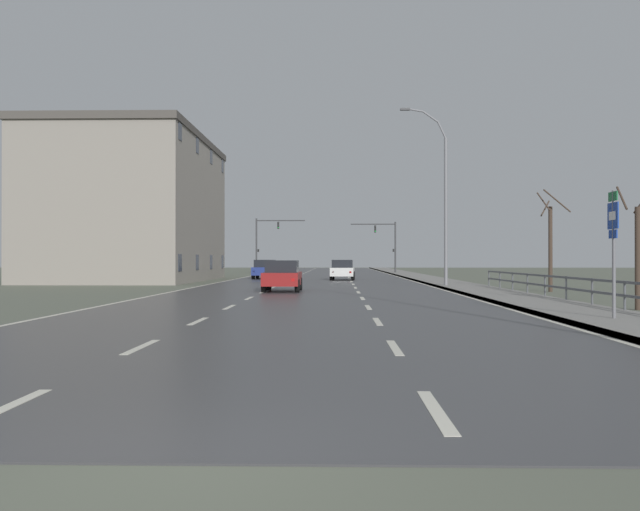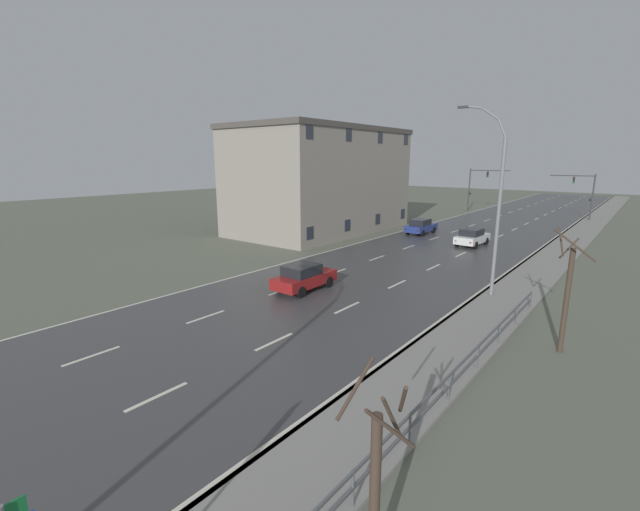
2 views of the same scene
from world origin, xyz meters
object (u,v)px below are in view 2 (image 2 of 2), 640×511
Objects in this scene: street_lamp_midground at (496,206)px; traffic_signal_right at (585,190)px; traffic_signal_left at (477,183)px; car_near_left at (304,277)px; car_near_right at (421,226)px; car_mid_centre at (472,237)px; brick_building at (321,180)px.

street_lamp_midground is 38.91m from traffic_signal_right.
traffic_signal_left is 1.53× the size of car_near_left.
car_mid_centre is at bearing -23.31° from car_near_right.
car_near_right is (-3.11, 22.28, 0.00)m from car_near_left.
traffic_signal_left is 23.55m from car_near_right.
traffic_signal_left is 1.50× the size of car_mid_centre.
car_near_left is at bearing -83.21° from traffic_signal_left.
street_lamp_midground is 1.79× the size of traffic_signal_right.
car_near_left is at bearing -96.61° from car_mid_centre.
traffic_signal_right reaches higher than car_near_left.
brick_building is (-21.53, 12.04, 0.35)m from street_lamp_midground.
car_near_left is 0.98× the size of car_mid_centre.
car_near_right is at bearing 98.07° from car_near_left.
brick_building is (-12.68, 17.67, 4.62)m from car_near_left.
car_near_left is (-8.40, -44.53, -3.05)m from traffic_signal_right.
brick_building is at bearing -152.98° from car_near_right.
traffic_signal_left is at bearing 176.08° from traffic_signal_right.
car_near_right is at bearing 25.69° from brick_building.
brick_building is at bearing -171.11° from car_mid_centre.
traffic_signal_right is 34.17m from brick_building.
traffic_signal_left reaches higher than car_near_left.
street_lamp_midground is 0.53× the size of brick_building.
brick_building is (-21.08, -26.85, 1.58)m from traffic_signal_right.
street_lamp_midground is 2.54× the size of car_near_left.
car_near_left and car_mid_centre have the same top height.
traffic_signal_right reaches higher than car_mid_centre.
street_lamp_midground reaches higher than traffic_signal_left.
traffic_signal_right is 13.85m from traffic_signal_left.
car_near_left is (-8.86, -5.63, -4.28)m from street_lamp_midground.
car_mid_centre is (3.19, 19.39, 0.00)m from car_near_left.
brick_building is (-15.86, -1.71, 4.62)m from car_mid_centre.
car_near_right and car_mid_centre have the same top height.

